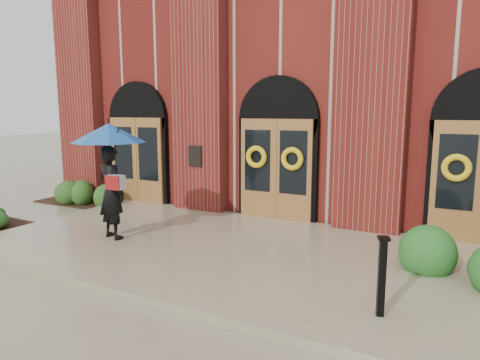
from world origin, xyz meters
The scene contains 6 objects.
ground centered at (0.00, 0.00, 0.00)m, with size 90.00×90.00×0.00m, color gray.
landing centered at (0.00, 0.15, 0.07)m, with size 10.00×5.30×0.15m, color tan.
church_building centered at (0.00, 8.78, 3.50)m, with size 16.20×12.53×7.00m.
man_with_umbrella centered at (-2.37, -0.49, 1.85)m, with size 1.84×1.84×2.44m.
metal_post centered at (3.32, -1.47, 0.72)m, with size 0.19×0.19×1.08m.
hedge_wall_left centered at (-6.31, 2.20, 0.35)m, with size 2.73×1.09×0.70m, color #274E1A.
Camera 1 is at (4.18, -7.03, 2.82)m, focal length 32.00 mm.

